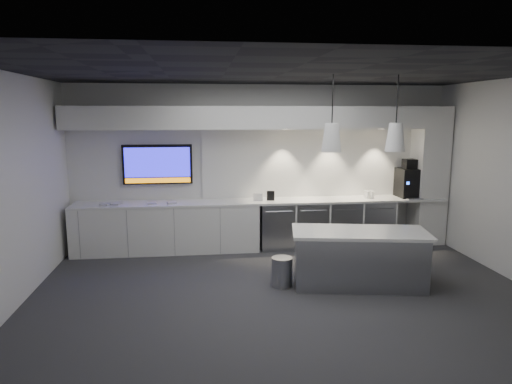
{
  "coord_description": "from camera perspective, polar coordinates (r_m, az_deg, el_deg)",
  "views": [
    {
      "loc": [
        -1.11,
        -5.96,
        2.49
      ],
      "look_at": [
        -0.26,
        1.1,
        1.25
      ],
      "focal_mm": 32.0,
      "sensor_mm": 36.0,
      "label": 1
    }
  ],
  "objects": [
    {
      "name": "coffee_machine",
      "position": [
        9.14,
        18.55,
        1.26
      ],
      "size": [
        0.4,
        0.57,
        0.72
      ],
      "rotation": [
        0.0,
        0.0,
        0.02
      ],
      "color": "black",
      "rests_on": "back_counter"
    },
    {
      "name": "fridge_unit_a",
      "position": [
        8.5,
        2.53,
        -4.16
      ],
      "size": [
        0.6,
        0.61,
        0.85
      ],
      "primitive_type": "cube",
      "color": "gray",
      "rests_on": "floor"
    },
    {
      "name": "pendant_left",
      "position": [
        6.38,
        9.43,
        6.75
      ],
      "size": [
        0.28,
        0.28,
        1.09
      ],
      "color": "white",
      "rests_on": "ceiling"
    },
    {
      "name": "wall_back",
      "position": [
        8.59,
        0.58,
        3.29
      ],
      "size": [
        7.0,
        0.0,
        7.0
      ],
      "primitive_type": "plane",
      "rotation": [
        1.57,
        0.0,
        0.0
      ],
      "color": "silver",
      "rests_on": "floor"
    },
    {
      "name": "floor",
      "position": [
        6.56,
        3.46,
        -12.44
      ],
      "size": [
        7.0,
        7.0,
        0.0
      ],
      "primitive_type": "plane",
      "color": "#303033",
      "rests_on": "ground"
    },
    {
      "name": "sign_black",
      "position": [
        8.34,
        1.85,
        -0.47
      ],
      "size": [
        0.14,
        0.04,
        0.18
      ],
      "primitive_type": "cube",
      "rotation": [
        0.0,
        0.0,
        -0.17
      ],
      "color": "black",
      "rests_on": "back_counter"
    },
    {
      "name": "left_base_cabinets",
      "position": [
        8.42,
        -11.07,
        -4.45
      ],
      "size": [
        3.3,
        0.63,
        0.86
      ],
      "primitive_type": "cube",
      "color": "white",
      "rests_on": "floor"
    },
    {
      "name": "pendant_right",
      "position": [
        6.69,
        17.03,
        6.59
      ],
      "size": [
        0.28,
        0.28,
        1.09
      ],
      "color": "white",
      "rests_on": "ceiling"
    },
    {
      "name": "wall_tv",
      "position": [
        8.5,
        -12.2,
        3.39
      ],
      "size": [
        1.25,
        0.07,
        0.72
      ],
      "color": "black",
      "rests_on": "wall_back"
    },
    {
      "name": "wall_left",
      "position": [
        6.5,
        -28.37,
        -0.06
      ],
      "size": [
        0.0,
        7.0,
        7.0
      ],
      "primitive_type": "plane",
      "rotation": [
        1.57,
        0.0,
        1.57
      ],
      "color": "silver",
      "rests_on": "floor"
    },
    {
      "name": "tray_a",
      "position": [
        8.38,
        -18.33,
        -1.45
      ],
      "size": [
        0.2,
        0.2,
        0.02
      ],
      "primitive_type": "cube",
      "rotation": [
        0.0,
        0.0,
        -0.29
      ],
      "color": "#AFAFAF",
      "rests_on": "back_counter"
    },
    {
      "name": "tray_d",
      "position": [
        8.23,
        -10.48,
        -1.32
      ],
      "size": [
        0.19,
        0.19,
        0.02
      ],
      "primitive_type": "cube",
      "rotation": [
        0.0,
        0.0,
        0.25
      ],
      "color": "#AFAFAF",
      "rests_on": "back_counter"
    },
    {
      "name": "soffit",
      "position": [
        8.24,
        0.87,
        9.28
      ],
      "size": [
        6.9,
        0.6,
        0.4
      ],
      "primitive_type": "cube",
      "color": "white",
      "rests_on": "wall_back"
    },
    {
      "name": "back_counter",
      "position": [
        8.37,
        0.86,
        -1.19
      ],
      "size": [
        6.8,
        0.65,
        0.04
      ],
      "primitive_type": "cube",
      "color": "white",
      "rests_on": "left_base_cabinets"
    },
    {
      "name": "tray_c",
      "position": [
        8.25,
        -12.88,
        -1.37
      ],
      "size": [
        0.18,
        0.18,
        0.02
      ],
      "primitive_type": "cube",
      "rotation": [
        0.0,
        0.0,
        0.16
      ],
      "color": "#AFAFAF",
      "rests_on": "back_counter"
    },
    {
      "name": "island",
      "position": [
        6.84,
        12.74,
        -8.04
      ],
      "size": [
        2.04,
        1.15,
        0.82
      ],
      "rotation": [
        0.0,
        0.0,
        -0.17
      ],
      "color": "gray",
      "rests_on": "floor"
    },
    {
      "name": "fridge_unit_d",
      "position": [
        9.0,
        14.51,
        -3.68
      ],
      "size": [
        0.6,
        0.61,
        0.85
      ],
      "primitive_type": "cube",
      "color": "gray",
      "rests_on": "floor"
    },
    {
      "name": "ceiling",
      "position": [
        6.09,
        3.77,
        14.69
      ],
      "size": [
        7.0,
        7.0,
        0.0
      ],
      "primitive_type": "plane",
      "rotation": [
        3.14,
        0.0,
        0.0
      ],
      "color": "black",
      "rests_on": "wall_back"
    },
    {
      "name": "tray_b",
      "position": [
        8.34,
        -17.07,
        -1.44
      ],
      "size": [
        0.2,
        0.2,
        0.02
      ],
      "primitive_type": "cube",
      "rotation": [
        0.0,
        0.0,
        -0.29
      ],
      "color": "#AFAFAF",
      "rests_on": "back_counter"
    },
    {
      "name": "backsplash",
      "position": [
        8.8,
        8.38,
        3.67
      ],
      "size": [
        4.6,
        0.03,
        1.3
      ],
      "primitive_type": "cube",
      "color": "white",
      "rests_on": "wall_back"
    },
    {
      "name": "column",
      "position": [
        9.31,
        20.78,
        1.91
      ],
      "size": [
        0.55,
        0.55,
        2.6
      ],
      "primitive_type": "cube",
      "color": "white",
      "rests_on": "floor"
    },
    {
      "name": "bin",
      "position": [
        6.72,
        3.26,
        -9.92
      ],
      "size": [
        0.34,
        0.34,
        0.43
      ],
      "primitive_type": "cylinder",
      "rotation": [
        0.0,
        0.0,
        -0.14
      ],
      "color": "gray",
      "rests_on": "floor"
    },
    {
      "name": "wall_front",
      "position": [
        3.77,
        10.54,
        -5.49
      ],
      "size": [
        7.0,
        0.0,
        7.0
      ],
      "primitive_type": "plane",
      "rotation": [
        -1.57,
        0.0,
        0.0
      ],
      "color": "silver",
      "rests_on": "floor"
    },
    {
      "name": "fridge_unit_c",
      "position": [
        8.79,
        10.67,
        -3.85
      ],
      "size": [
        0.6,
        0.61,
        0.85
      ],
      "primitive_type": "cube",
      "color": "gray",
      "rests_on": "floor"
    },
    {
      "name": "sign_white",
      "position": [
        8.31,
        0.26,
        -0.64
      ],
      "size": [
        0.18,
        0.08,
        0.14
      ],
      "primitive_type": "cube",
      "rotation": [
        0.0,
        0.0,
        -0.34
      ],
      "color": "white",
      "rests_on": "back_counter"
    },
    {
      "name": "fridge_unit_b",
      "position": [
        8.63,
        6.67,
        -4.01
      ],
      "size": [
        0.6,
        0.61,
        0.85
      ],
      "primitive_type": "cube",
      "color": "gray",
      "rests_on": "floor"
    },
    {
      "name": "cup_cluster",
      "position": [
        8.84,
        13.98,
        -0.31
      ],
      "size": [
        0.16,
        0.16,
        0.14
      ],
      "primitive_type": null,
      "color": "white",
      "rests_on": "back_counter"
    }
  ]
}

